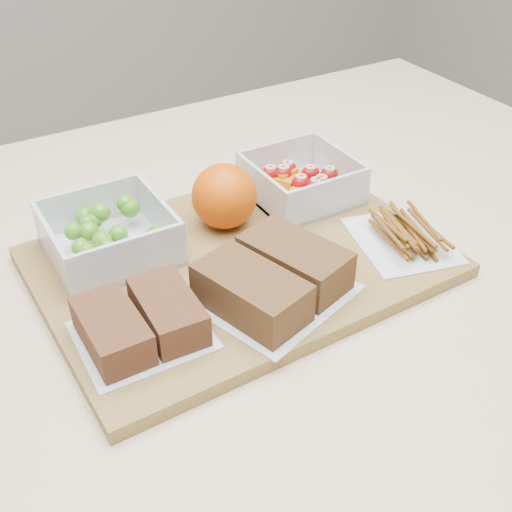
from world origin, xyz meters
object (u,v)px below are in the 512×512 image
Objects in this scene: sandwich_bag_left at (141,322)px; pretzel_bag at (403,232)px; grape_container at (110,234)px; fruit_container at (301,183)px; cutting_board at (240,262)px; sandwich_bag_center at (273,278)px; orange at (224,196)px.

sandwich_bag_left is 0.84× the size of pretzel_bag.
grape_container is 1.06× the size of fruit_container.
cutting_board is at bearing -33.91° from grape_container.
cutting_board is at bearing 87.23° from sandwich_bag_center.
orange reaches higher than grape_container.
sandwich_bag_left is at bearing -156.62° from cutting_board.
grape_container is (-0.12, 0.08, 0.03)m from cutting_board.
orange reaches higher than fruit_container.
orange reaches higher than pretzel_bag.
fruit_container is 1.58× the size of orange.
sandwich_bag_left is at bearing 179.60° from pretzel_bag.
grape_container is 0.15m from sandwich_bag_left.
fruit_container is (0.13, 0.07, 0.03)m from cutting_board.
sandwich_bag_left is 0.14m from sandwich_bag_center.
orange is 0.53× the size of pretzel_bag.
pretzel_bag reaches higher than cutting_board.
fruit_container reaches higher than sandwich_bag_center.
sandwich_bag_center is at bearing -131.45° from fruit_container.
cutting_board is 3.35× the size of grape_container.
cutting_board is 2.97× the size of pretzel_bag.
pretzel_bag is at bearing 2.54° from sandwich_bag_center.
fruit_container is at bearing 4.44° from orange.
sandwich_bag_center is 0.17m from pretzel_bag.
fruit_container reaches higher than sandwich_bag_left.
grape_container is 0.89× the size of pretzel_bag.
sandwich_bag_left reaches higher than cutting_board.
orange is 0.63× the size of sandwich_bag_left.
orange reaches higher than cutting_board.
fruit_container is 0.20m from sandwich_bag_center.
sandwich_bag_left is at bearing -140.27° from orange.
sandwich_bag_left is (-0.27, -0.14, -0.00)m from fruit_container.
pretzel_bag is at bearing -26.90° from grape_container.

